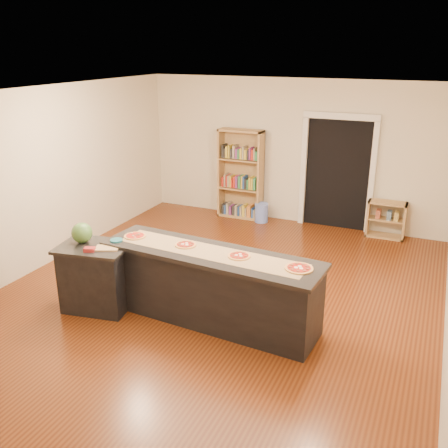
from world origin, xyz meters
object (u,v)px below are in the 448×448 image
at_px(kitchen_island, 210,286).
at_px(watermelon, 82,233).
at_px(low_shelf, 386,219).
at_px(bookshelf, 240,174).
at_px(waste_bin, 261,213).
at_px(side_counter, 97,277).

bearing_deg(kitchen_island, watermelon, -166.20).
bearing_deg(low_shelf, bookshelf, -179.73).
height_order(bookshelf, waste_bin, bookshelf).
xyz_separation_m(bookshelf, waste_bin, (0.52, -0.12, -0.71)).
xyz_separation_m(kitchen_island, waste_bin, (-0.69, 3.85, -0.28)).
height_order(side_counter, watermelon, watermelon).
bearing_deg(low_shelf, side_counter, -126.66).
relative_size(bookshelf, waste_bin, 4.68).
height_order(kitchen_island, bookshelf, bookshelf).
height_order(kitchen_island, low_shelf, kitchen_island).
relative_size(side_counter, waste_bin, 2.38).
xyz_separation_m(bookshelf, watermelon, (-0.51, -4.27, 0.14)).
height_order(kitchen_island, side_counter, kitchen_island).
xyz_separation_m(bookshelf, low_shelf, (2.90, 0.01, -0.56)).
height_order(side_counter, low_shelf, side_counter).
bearing_deg(watermelon, kitchen_island, 9.84).
relative_size(kitchen_island, watermelon, 10.56).
bearing_deg(bookshelf, side_counter, -94.18).
distance_m(side_counter, watermelon, 0.62).
distance_m(bookshelf, watermelon, 4.31).
distance_m(bookshelf, low_shelf, 2.95).
relative_size(low_shelf, watermelon, 2.52).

